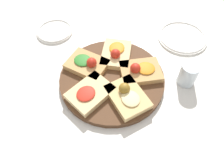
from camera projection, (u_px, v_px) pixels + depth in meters
name	position (u px, v px, depth m)	size (l,w,h in m)	color
ground_plane	(112.00, 80.00, 0.93)	(3.00, 3.00, 0.00)	silver
serving_board	(112.00, 79.00, 0.92)	(0.44, 0.44, 0.02)	#51331E
focaccia_slice_0	(90.00, 93.00, 0.85)	(0.14, 0.18, 0.03)	#E5C689
focaccia_slice_1	(127.00, 96.00, 0.84)	(0.20, 0.18, 0.06)	#DBB775
focaccia_slice_2	(140.00, 71.00, 0.91)	(0.20, 0.21, 0.06)	tan
focaccia_slice_3	(116.00, 53.00, 0.97)	(0.19, 0.21, 0.06)	#E5C689
focaccia_slice_4	(87.00, 64.00, 0.93)	(0.19, 0.15, 0.06)	tan
plate_left	(55.00, 31.00, 1.12)	(0.18, 0.18, 0.02)	white
plate_right	(182.00, 37.00, 1.09)	(0.24, 0.24, 0.02)	white
water_glass	(188.00, 74.00, 0.89)	(0.07, 0.07, 0.10)	silver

